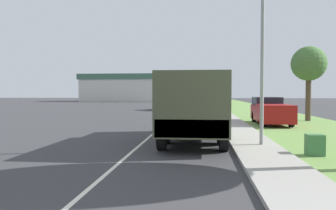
# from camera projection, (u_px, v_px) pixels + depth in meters

# --- Properties ---
(ground_plane) EXTENTS (180.00, 180.00, 0.00)m
(ground_plane) POSITION_uv_depth(u_px,v_px,m) (182.00, 109.00, 41.48)
(ground_plane) COLOR #38383A
(lane_centre_stripe) EXTENTS (0.12, 120.00, 0.00)m
(lane_centre_stripe) POSITION_uv_depth(u_px,v_px,m) (182.00, 109.00, 41.48)
(lane_centre_stripe) COLOR silver
(lane_centre_stripe) RESTS_ON ground
(sidewalk_right) EXTENTS (1.80, 120.00, 0.12)m
(sidewalk_right) POSITION_uv_depth(u_px,v_px,m) (217.00, 109.00, 41.02)
(sidewalk_right) COLOR #9E9B93
(sidewalk_right) RESTS_ON ground
(grass_strip_right) EXTENTS (7.00, 120.00, 0.02)m
(grass_strip_right) POSITION_uv_depth(u_px,v_px,m) (253.00, 110.00, 40.59)
(grass_strip_right) COLOR #6B9347
(grass_strip_right) RESTS_ON ground
(military_truck) EXTENTS (2.54, 7.42, 2.83)m
(military_truck) POSITION_uv_depth(u_px,v_px,m) (194.00, 104.00, 14.08)
(military_truck) COLOR #545B3D
(military_truck) RESTS_ON ground
(car_nearest_ahead) EXTENTS (1.72, 4.55, 1.67)m
(car_nearest_ahead) POSITION_uv_depth(u_px,v_px,m) (194.00, 109.00, 27.38)
(car_nearest_ahead) COLOR navy
(car_nearest_ahead) RESTS_ON ground
(car_second_ahead) EXTENTS (1.76, 4.90, 1.60)m
(car_second_ahead) POSITION_uv_depth(u_px,v_px,m) (163.00, 104.00, 39.89)
(car_second_ahead) COLOR #336B3D
(car_second_ahead) RESTS_ON ground
(car_third_ahead) EXTENTS (1.88, 4.47, 1.62)m
(car_third_ahead) POSITION_uv_depth(u_px,v_px,m) (196.00, 102.00, 51.16)
(car_third_ahead) COLOR navy
(car_third_ahead) RESTS_ON ground
(car_fourth_ahead) EXTENTS (1.78, 4.17, 1.70)m
(car_fourth_ahead) POSITION_uv_depth(u_px,v_px,m) (181.00, 99.00, 66.71)
(car_fourth_ahead) COLOR #336B3D
(car_fourth_ahead) RESTS_ON ground
(car_farthest_ahead) EXTENTS (1.72, 4.56, 1.54)m
(car_farthest_ahead) POSITION_uv_depth(u_px,v_px,m) (182.00, 99.00, 77.09)
(car_farthest_ahead) COLOR silver
(car_farthest_ahead) RESTS_ON ground
(pickup_truck) EXTENTS (1.92, 5.10, 1.78)m
(pickup_truck) POSITION_uv_depth(u_px,v_px,m) (271.00, 111.00, 21.71)
(pickup_truck) COLOR maroon
(pickup_truck) RESTS_ON grass_strip_right
(lamp_post) EXTENTS (1.69, 0.24, 8.00)m
(lamp_post) POSITION_uv_depth(u_px,v_px,m) (258.00, 21.00, 12.40)
(lamp_post) COLOR gray
(lamp_post) RESTS_ON sidewalk_right
(tree_mid_right) EXTENTS (2.55, 2.55, 5.52)m
(tree_mid_right) POSITION_uv_depth(u_px,v_px,m) (309.00, 65.00, 24.15)
(tree_mid_right) COLOR #4C3D2D
(tree_mid_right) RESTS_ON grass_strip_right
(utility_box) EXTENTS (0.55, 0.45, 0.70)m
(utility_box) POSITION_uv_depth(u_px,v_px,m) (315.00, 145.00, 10.84)
(utility_box) COLOR #3D7042
(utility_box) RESTS_ON grass_strip_right
(building_distant) EXTENTS (20.22, 9.77, 6.57)m
(building_distant) POSITION_uv_depth(u_px,v_px,m) (124.00, 88.00, 80.48)
(building_distant) COLOR beige
(building_distant) RESTS_ON ground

